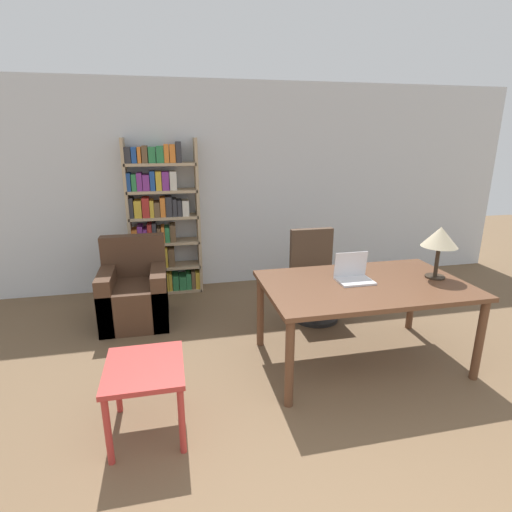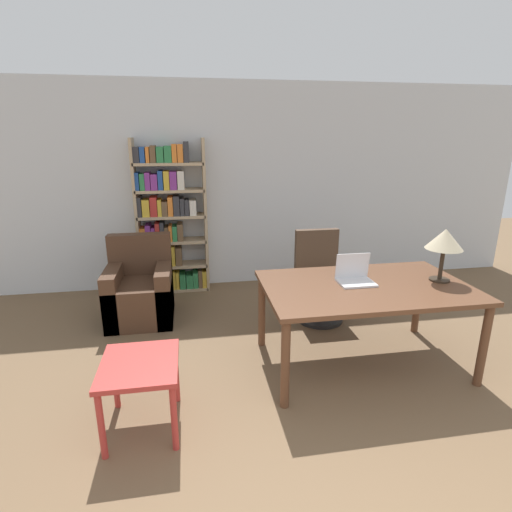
% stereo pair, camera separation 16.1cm
% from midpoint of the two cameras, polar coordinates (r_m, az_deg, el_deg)
% --- Properties ---
extents(wall_back, '(8.00, 0.06, 2.70)m').
position_cam_midpoint_polar(wall_back, '(5.49, -0.58, 9.84)').
color(wall_back, silver).
rests_on(wall_back, ground_plane).
extents(desk, '(1.78, 1.10, 0.77)m').
position_cam_midpoint_polar(desk, '(3.66, 16.59, -5.14)').
color(desk, brown).
rests_on(desk, ground_plane).
extents(laptop, '(0.31, 0.24, 0.25)m').
position_cam_midpoint_polar(laptop, '(3.65, 15.16, -2.84)').
color(laptop, silver).
rests_on(laptop, desk).
extents(table_lamp, '(0.32, 0.32, 0.47)m').
position_cam_midpoint_polar(table_lamp, '(3.87, 26.45, 1.99)').
color(table_lamp, '#2D2319').
rests_on(table_lamp, desk).
extents(office_chair, '(0.52, 0.52, 1.01)m').
position_cam_midpoint_polar(office_chair, '(4.58, 9.99, -3.50)').
color(office_chair, black).
rests_on(office_chair, ground_plane).
extents(side_table_blue, '(0.52, 0.59, 0.52)m').
position_cam_midpoint_polar(side_table_blue, '(2.96, -14.68, -15.89)').
color(side_table_blue, '#B2332D').
rests_on(side_table_blue, ground_plane).
extents(armchair, '(0.71, 0.75, 0.93)m').
position_cam_midpoint_polar(armchair, '(4.70, -15.23, -5.03)').
color(armchair, '#472D1E').
rests_on(armchair, ground_plane).
extents(bookshelf, '(0.90, 0.28, 1.99)m').
position_cam_midpoint_polar(bookshelf, '(5.31, -11.56, 4.67)').
color(bookshelf, tan).
rests_on(bookshelf, ground_plane).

